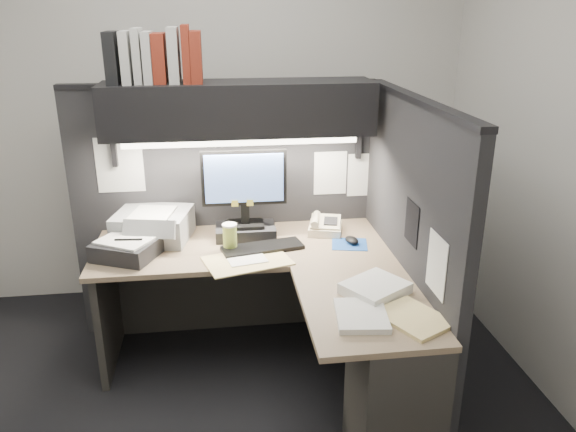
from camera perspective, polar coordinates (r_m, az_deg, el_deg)
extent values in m
plane|color=black|center=(3.22, -5.76, -19.04)|extent=(3.50, 3.50, 0.00)
cube|color=silver|center=(4.05, -7.25, 10.40)|extent=(3.50, 0.04, 2.70)
cube|color=silver|center=(1.21, -5.29, -14.36)|extent=(3.50, 0.04, 2.70)
cube|color=silver|center=(3.14, 27.24, 5.41)|extent=(0.04, 3.00, 2.70)
cube|color=black|center=(3.64, -6.28, 0.33)|extent=(1.90, 0.06, 1.60)
cube|color=black|center=(3.11, 11.93, -3.56)|extent=(0.06, 1.50, 1.60)
cube|color=#907B5B|center=(3.33, -4.83, -3.15)|extent=(1.70, 0.68, 0.03)
cube|color=#907B5B|center=(2.73, 7.80, -8.87)|extent=(0.60, 0.85, 0.03)
cube|color=#2B2926|center=(3.76, -4.91, -6.45)|extent=(1.61, 0.02, 0.70)
cube|color=#2B2926|center=(3.55, -17.81, -9.09)|extent=(0.04, 0.61, 0.70)
cube|color=#2B2926|center=(2.78, 10.77, -17.52)|extent=(0.38, 0.40, 0.70)
cube|color=black|center=(3.29, -4.98, 10.86)|extent=(1.55, 0.34, 0.30)
cylinder|color=white|center=(3.19, -4.76, 7.43)|extent=(1.32, 0.04, 0.04)
cube|color=black|center=(3.42, -4.34, -1.54)|extent=(0.36, 0.22, 0.07)
cube|color=black|center=(3.38, -4.39, 0.27)|extent=(0.05, 0.04, 0.12)
cube|color=black|center=(3.31, -4.49, 3.90)|extent=(0.50, 0.04, 0.33)
cube|color=#6085D4|center=(3.29, -4.47, 3.81)|extent=(0.46, 0.01, 0.29)
cube|color=black|center=(3.24, -2.61, -3.24)|extent=(0.49, 0.25, 0.02)
cube|color=#1A4491|center=(3.33, 6.26, -2.86)|extent=(0.24, 0.22, 0.00)
ellipsoid|color=black|center=(3.34, 6.50, -2.44)|extent=(0.09, 0.12, 0.04)
cube|color=beige|center=(3.48, 3.80, -1.05)|extent=(0.25, 0.25, 0.08)
cylinder|color=#B6CA50|center=(3.23, -5.92, -2.23)|extent=(0.08, 0.08, 0.15)
cube|color=#979B9D|center=(3.47, -13.51, -0.92)|extent=(0.49, 0.44, 0.17)
cube|color=black|center=(3.26, -16.12, -3.25)|extent=(0.41, 0.38, 0.10)
cube|color=#DFC77D|center=(3.10, -4.17, -4.55)|extent=(0.52, 0.41, 0.01)
cube|color=white|center=(2.79, 8.84, -7.26)|extent=(0.37, 0.36, 0.05)
cube|color=white|center=(2.58, 7.46, -9.99)|extent=(0.26, 0.31, 0.03)
cube|color=#DFC77D|center=(2.61, 12.64, -10.08)|extent=(0.36, 0.38, 0.02)
cube|color=black|center=(3.29, -17.39, 15.08)|extent=(0.06, 0.22, 0.27)
cube|color=beige|center=(3.28, -16.03, 15.22)|extent=(0.05, 0.22, 0.28)
cube|color=beige|center=(3.28, -14.96, 15.45)|extent=(0.04, 0.22, 0.29)
cube|color=beige|center=(3.27, -13.99, 15.36)|extent=(0.05, 0.22, 0.27)
cube|color=maroon|center=(3.28, -12.91, 15.37)|extent=(0.07, 0.22, 0.26)
cube|color=beige|center=(3.26, -11.51, 15.73)|extent=(0.06, 0.22, 0.30)
cube|color=maroon|center=(3.25, -10.30, 15.89)|extent=(0.04, 0.22, 0.31)
cube|color=maroon|center=(3.25, -9.31, 15.66)|extent=(0.06, 0.22, 0.27)
cube|color=white|center=(3.60, 4.31, 4.37)|extent=(0.21, 0.00, 0.28)
cube|color=white|center=(3.66, 7.69, 4.16)|extent=(0.21, 0.00, 0.28)
cube|color=white|center=(3.55, -16.73, 4.99)|extent=(0.28, 0.00, 0.34)
cube|color=black|center=(2.90, 12.46, -0.69)|extent=(0.00, 0.18, 0.22)
cube|color=white|center=(2.63, 14.87, -4.82)|extent=(0.00, 0.21, 0.28)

